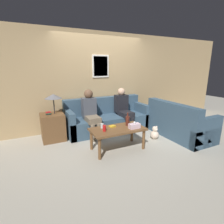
{
  "coord_description": "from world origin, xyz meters",
  "views": [
    {
      "loc": [
        -1.86,
        -3.67,
        1.68
      ],
      "look_at": [
        -0.14,
        -0.12,
        0.66
      ],
      "focal_mm": 28.0,
      "sensor_mm": 36.0,
      "label": 1
    }
  ],
  "objects_px": {
    "coffee_table": "(118,131)",
    "person_right": "(123,108)",
    "couch_main": "(107,119)",
    "person_left": "(91,112)",
    "teddy_bear": "(155,133)",
    "drinking_glass": "(102,126)",
    "couch_side": "(179,124)",
    "wine_bottle": "(128,121)"
  },
  "relations": [
    {
      "from": "coffee_table",
      "to": "person_right",
      "type": "xyz_separation_m",
      "value": [
        0.71,
        1.02,
        0.2
      ]
    },
    {
      "from": "couch_main",
      "to": "person_left",
      "type": "height_order",
      "value": "person_left"
    },
    {
      "from": "person_right",
      "to": "teddy_bear",
      "type": "distance_m",
      "value": 1.09
    },
    {
      "from": "couch_main",
      "to": "drinking_glass",
      "type": "distance_m",
      "value": 1.18
    },
    {
      "from": "couch_main",
      "to": "couch_side",
      "type": "xyz_separation_m",
      "value": [
        1.4,
        -1.2,
        0.0
      ]
    },
    {
      "from": "coffee_table",
      "to": "teddy_bear",
      "type": "relative_size",
      "value": 3.51
    },
    {
      "from": "coffee_table",
      "to": "wine_bottle",
      "type": "relative_size",
      "value": 3.93
    },
    {
      "from": "person_right",
      "to": "wine_bottle",
      "type": "bearing_deg",
      "value": -114.75
    },
    {
      "from": "teddy_bear",
      "to": "coffee_table",
      "type": "bearing_deg",
      "value": -174.75
    },
    {
      "from": "drinking_glass",
      "to": "teddy_bear",
      "type": "distance_m",
      "value": 1.39
    },
    {
      "from": "couch_side",
      "to": "drinking_glass",
      "type": "relative_size",
      "value": 16.7
    },
    {
      "from": "couch_main",
      "to": "coffee_table",
      "type": "xyz_separation_m",
      "value": [
        -0.28,
        -1.17,
        0.09
      ]
    },
    {
      "from": "teddy_bear",
      "to": "couch_main",
      "type": "bearing_deg",
      "value": 125.73
    },
    {
      "from": "person_left",
      "to": "person_right",
      "type": "height_order",
      "value": "person_left"
    },
    {
      "from": "couch_side",
      "to": "coffee_table",
      "type": "height_order",
      "value": "couch_side"
    },
    {
      "from": "drinking_glass",
      "to": "person_left",
      "type": "bearing_deg",
      "value": 87.76
    },
    {
      "from": "couch_side",
      "to": "person_left",
      "type": "bearing_deg",
      "value": 63.12
    },
    {
      "from": "coffee_table",
      "to": "person_left",
      "type": "distance_m",
      "value": 1.01
    },
    {
      "from": "person_left",
      "to": "wine_bottle",
      "type": "bearing_deg",
      "value": -59.44
    },
    {
      "from": "couch_side",
      "to": "coffee_table",
      "type": "distance_m",
      "value": 1.69
    },
    {
      "from": "couch_main",
      "to": "wine_bottle",
      "type": "xyz_separation_m",
      "value": [
        -0.01,
        -1.1,
        0.27
      ]
    },
    {
      "from": "couch_main",
      "to": "person_left",
      "type": "distance_m",
      "value": 0.65
    },
    {
      "from": "person_right",
      "to": "teddy_bear",
      "type": "height_order",
      "value": "person_right"
    },
    {
      "from": "couch_main",
      "to": "couch_side",
      "type": "distance_m",
      "value": 1.84
    },
    {
      "from": "couch_side",
      "to": "person_right",
      "type": "relative_size",
      "value": 1.39
    },
    {
      "from": "person_left",
      "to": "person_right",
      "type": "distance_m",
      "value": 0.96
    },
    {
      "from": "drinking_glass",
      "to": "teddy_bear",
      "type": "relative_size",
      "value": 0.3
    },
    {
      "from": "couch_side",
      "to": "coffee_table",
      "type": "relative_size",
      "value": 1.41
    },
    {
      "from": "couch_main",
      "to": "couch_side",
      "type": "height_order",
      "value": "same"
    },
    {
      "from": "couch_side",
      "to": "person_left",
      "type": "height_order",
      "value": "person_left"
    },
    {
      "from": "person_left",
      "to": "drinking_glass",
      "type": "bearing_deg",
      "value": -92.24
    },
    {
      "from": "couch_main",
      "to": "drinking_glass",
      "type": "relative_size",
      "value": 23.46
    },
    {
      "from": "wine_bottle",
      "to": "person_left",
      "type": "distance_m",
      "value": 1.03
    },
    {
      "from": "coffee_table",
      "to": "person_right",
      "type": "bearing_deg",
      "value": 55.09
    },
    {
      "from": "person_right",
      "to": "drinking_glass",
      "type": "bearing_deg",
      "value": -138.92
    },
    {
      "from": "person_left",
      "to": "couch_main",
      "type": "bearing_deg",
      "value": 22.28
    },
    {
      "from": "couch_main",
      "to": "coffee_table",
      "type": "distance_m",
      "value": 1.21
    },
    {
      "from": "drinking_glass",
      "to": "wine_bottle",
      "type": "bearing_deg",
      "value": -8.97
    },
    {
      "from": "coffee_table",
      "to": "teddy_bear",
      "type": "height_order",
      "value": "coffee_table"
    },
    {
      "from": "couch_main",
      "to": "person_right",
      "type": "distance_m",
      "value": 0.54
    },
    {
      "from": "couch_side",
      "to": "coffee_table",
      "type": "xyz_separation_m",
      "value": [
        -1.69,
        0.02,
        0.09
      ]
    },
    {
      "from": "person_right",
      "to": "coffee_table",
      "type": "bearing_deg",
      "value": -124.91
    }
  ]
}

